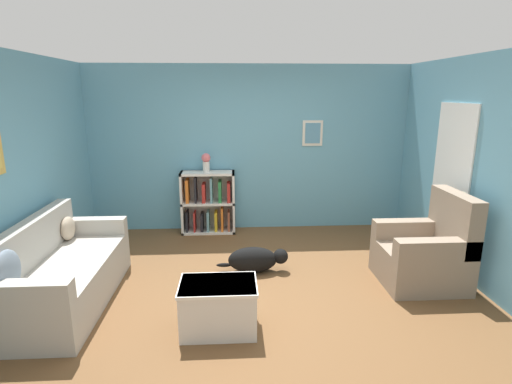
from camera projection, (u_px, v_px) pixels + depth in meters
name	position (u px, v px, depth m)	size (l,w,h in m)	color
ground_plane	(258.00, 291.00, 4.49)	(14.00, 14.00, 0.00)	brown
wall_back	(249.00, 149.00, 6.36)	(5.60, 0.13, 2.60)	#609EB7
wall_left	(7.00, 181.00, 4.03)	(0.13, 5.00, 2.60)	#609EB7
wall_right	(491.00, 176.00, 4.34)	(0.16, 5.00, 2.60)	#609EB7
couch	(61.00, 274.00, 4.16)	(0.82, 1.88, 0.90)	#ADA89E
bookshelf	(209.00, 203.00, 6.31)	(0.84, 0.33, 0.98)	silver
recliner_chair	(426.00, 253.00, 4.62)	(0.90, 0.85, 1.08)	gray
coffee_table	(218.00, 305.00, 3.70)	(0.72, 0.49, 0.47)	silver
dog	(255.00, 259.00, 4.94)	(0.89, 0.29, 0.32)	black
vase	(206.00, 162.00, 6.13)	(0.14, 0.14, 0.29)	silver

